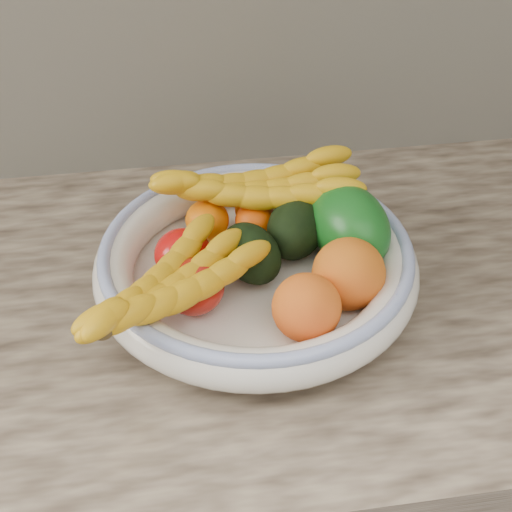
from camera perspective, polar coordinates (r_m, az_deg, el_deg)
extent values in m
cube|color=brown|center=(1.27, -0.14, -18.39)|extent=(2.40, 0.62, 0.86)
cube|color=tan|center=(0.92, -0.19, -3.10)|extent=(2.44, 0.66, 0.04)
cube|color=beige|center=(1.05, -2.86, 19.66)|extent=(2.40, 0.02, 0.50)
cylinder|color=silver|center=(0.89, 0.00, -2.62)|extent=(0.13, 0.13, 0.02)
cylinder|color=silver|center=(0.88, 0.00, -1.93)|extent=(0.32, 0.32, 0.01)
torus|color=silver|center=(0.86, 0.00, -0.62)|extent=(0.39, 0.39, 0.05)
torus|color=#3C56AA|center=(0.85, 0.00, 0.53)|extent=(0.37, 0.37, 0.02)
ellipsoid|color=orange|center=(0.92, -3.92, 2.89)|extent=(0.07, 0.07, 0.05)
ellipsoid|color=#F16205|center=(0.94, -0.14, 3.80)|extent=(0.06, 0.06, 0.05)
ellipsoid|color=#EF5305|center=(0.92, -0.04, 2.82)|extent=(0.06, 0.06, 0.05)
ellipsoid|color=#BD0C0A|center=(0.85, -5.85, 0.10)|extent=(0.08, 0.08, 0.06)
ellipsoid|color=#B1180E|center=(0.81, -5.03, -2.45)|extent=(0.09, 0.09, 0.06)
ellipsoid|color=black|center=(0.85, -0.43, 0.22)|extent=(0.09, 0.11, 0.07)
ellipsoid|color=black|center=(0.89, 3.23, 2.32)|extent=(0.11, 0.12, 0.07)
ellipsoid|color=#0F5014|center=(0.88, 7.39, 2.50)|extent=(0.15, 0.16, 0.12)
ellipsoid|color=orange|center=(0.78, 4.06, -4.13)|extent=(0.09, 0.09, 0.08)
ellipsoid|color=orange|center=(0.82, 7.42, -1.43)|extent=(0.10, 0.10, 0.08)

